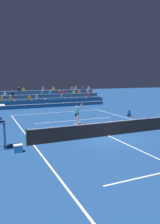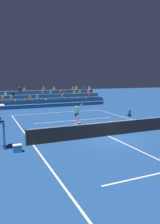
# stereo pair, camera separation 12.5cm
# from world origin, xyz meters

# --- Properties ---
(ground_plane) EXTENTS (120.00, 120.00, 0.00)m
(ground_plane) POSITION_xyz_m (0.00, 0.00, 0.00)
(ground_plane) COLOR navy
(court_lines) EXTENTS (11.10, 23.90, 0.01)m
(court_lines) POSITION_xyz_m (0.00, 0.00, 0.00)
(court_lines) COLOR white
(court_lines) RESTS_ON ground
(tennis_net) EXTENTS (12.00, 0.10, 1.10)m
(tennis_net) POSITION_xyz_m (0.00, 0.00, 0.54)
(tennis_net) COLOR #2D6B38
(tennis_net) RESTS_ON ground
(sponsor_banner_wall) EXTENTS (18.00, 0.26, 1.10)m
(sponsor_banner_wall) POSITION_xyz_m (0.00, 16.85, 0.55)
(sponsor_banner_wall) COLOR navy
(sponsor_banner_wall) RESTS_ON ground
(bleacher_stand) EXTENTS (19.28, 3.80, 2.83)m
(bleacher_stand) POSITION_xyz_m (-0.00, 20.02, 0.84)
(bleacher_stand) COLOR navy
(bleacher_stand) RESTS_ON ground
(ball_kid_courtside) EXTENTS (0.30, 0.36, 0.84)m
(ball_kid_courtside) POSITION_xyz_m (6.32, 6.06, 0.33)
(ball_kid_courtside) COLOR black
(ball_kid_courtside) RESTS_ON ground
(tennis_player) EXTENTS (0.90, 0.89, 2.40)m
(tennis_player) POSITION_xyz_m (-0.56, 4.60, 0.98)
(tennis_player) COLOR tan
(tennis_player) RESTS_ON ground
(tennis_ball) EXTENTS (0.07, 0.07, 0.07)m
(tennis_ball) POSITION_xyz_m (0.42, 4.53, 0.03)
(tennis_ball) COLOR #C6DB33
(tennis_ball) RESTS_ON ground
(equipment_cooler) EXTENTS (0.50, 0.38, 0.45)m
(equipment_cooler) POSITION_xyz_m (-6.61, -0.97, 0.23)
(equipment_cooler) COLOR #1E66B2
(equipment_cooler) RESTS_ON ground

